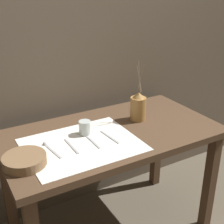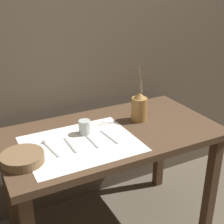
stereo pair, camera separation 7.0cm
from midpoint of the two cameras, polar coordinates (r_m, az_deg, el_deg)
The scene contains 10 objects.
stone_wall_back at distance 2.04m, azimuth -5.16°, elevation 13.28°, with size 7.00×0.06×2.40m.
wooden_table at distance 1.85m, azimuth 0.86°, elevation -6.44°, with size 1.26×0.68×0.74m.
linen_cloth at distance 1.67m, azimuth -4.50°, elevation -5.85°, with size 0.59×0.47×0.00m.
pitcher_with_flowers at distance 1.92m, azimuth 6.05°, elevation 0.85°, with size 0.10×0.10×0.38m.
wooden_bowl at distance 1.55m, azimuth -14.82°, elevation -8.22°, with size 0.21×0.21×0.05m.
glass_tumbler_near at distance 1.76m, azimuth -3.90°, elevation -2.79°, with size 0.07×0.07×0.08m.
spoon_inner at distance 1.68m, azimuth -10.68°, elevation -5.97°, with size 0.04×0.19×0.02m.
knife_center at distance 1.66m, azimuth -6.47°, elevation -6.06°, with size 0.01×0.17×0.00m.
spoon_outer at distance 1.74m, azimuth -3.38°, elevation -4.46°, with size 0.02×0.19×0.02m.
fork_outer at distance 1.73m, azimuth 0.59°, elevation -4.57°, with size 0.03×0.17×0.00m.
Camera 2 is at (-0.73, -1.43, 1.56)m, focal length 50.00 mm.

